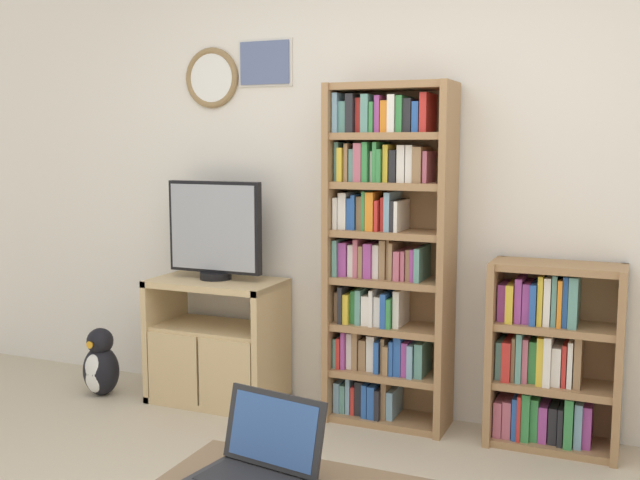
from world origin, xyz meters
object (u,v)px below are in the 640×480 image
object	(u,v)px
tv_stand	(216,341)
penguin_figurine	(100,365)
television	(215,231)
laptop	(260,461)
bookshelf_tall	(385,254)
bookshelf_short	(548,358)

from	to	relation	value
tv_stand	penguin_figurine	distance (m)	0.73
tv_stand	television	distance (m)	0.64
laptop	penguin_figurine	bearing A→B (deg)	150.29
bookshelf_tall	tv_stand	bearing A→B (deg)	-173.93
bookshelf_tall	laptop	size ratio (longest dim) A/B	4.54
bookshelf_short	penguin_figurine	xyz separation A→B (m)	(-2.51, -0.28, -0.25)
television	bookshelf_short	xyz separation A→B (m)	(1.84, 0.07, -0.55)
bookshelf_tall	bookshelf_short	distance (m)	0.97
bookshelf_short	penguin_figurine	size ratio (longest dim) A/B	2.26
tv_stand	penguin_figurine	world-z (taller)	tv_stand
bookshelf_short	laptop	xyz separation A→B (m)	(-0.65, -1.79, 0.09)
bookshelf_tall	laptop	distance (m)	1.84
television	tv_stand	bearing A→B (deg)	-68.02
television	laptop	xyz separation A→B (m)	(1.19, -1.72, -0.46)
television	bookshelf_tall	bearing A→B (deg)	3.95
television	penguin_figurine	world-z (taller)	television
tv_stand	bookshelf_short	xyz separation A→B (m)	(1.82, 0.11, 0.08)
tv_stand	laptop	size ratio (longest dim) A/B	1.89
laptop	bookshelf_short	bearing A→B (deg)	79.39
bookshelf_short	penguin_figurine	distance (m)	2.54
bookshelf_tall	penguin_figurine	distance (m)	1.83
tv_stand	bookshelf_short	size ratio (longest dim) A/B	0.81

